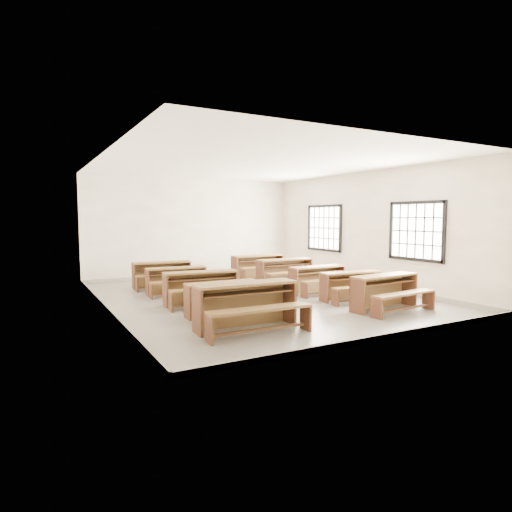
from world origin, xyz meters
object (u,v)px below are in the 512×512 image
desk_set_0 (247,302)px  desk_set_5 (386,290)px  desk_set_4 (162,273)px  desk_set_2 (202,285)px  desk_set_9 (259,265)px  desk_set_8 (285,270)px  desk_set_6 (352,284)px  desk_set_1 (223,296)px  desk_set_7 (318,277)px  desk_set_3 (177,278)px

desk_set_0 → desk_set_5: 3.28m
desk_set_0 → desk_set_4: 5.10m
desk_set_2 → desk_set_9: size_ratio=0.99×
desk_set_8 → desk_set_9: 1.40m
desk_set_6 → desk_set_8: desk_set_8 is taller
desk_set_5 → desk_set_9: size_ratio=0.99×
desk_set_0 → desk_set_1: bearing=88.5°
desk_set_1 → desk_set_9: bearing=54.2°
desk_set_6 → desk_set_1: bearing=-174.4°
desk_set_7 → desk_set_9: bearing=92.1°
desk_set_5 → desk_set_8: size_ratio=1.02×
desk_set_6 → desk_set_7: size_ratio=1.01×
desk_set_4 → desk_set_5: desk_set_5 is taller
desk_set_2 → desk_set_4: size_ratio=1.05×
desk_set_2 → desk_set_9: desk_set_9 is taller
desk_set_2 → desk_set_9: 4.12m
desk_set_2 → desk_set_6: size_ratio=1.09×
desk_set_1 → desk_set_2: 1.25m
desk_set_1 → desk_set_5: desk_set_5 is taller
desk_set_2 → desk_set_8: (3.12, 1.41, 0.01)m
desk_set_8 → desk_set_0: bearing=-129.9°
desk_set_4 → desk_set_5: 6.06m
desk_set_0 → desk_set_5: desk_set_0 is taller
desk_set_2 → desk_set_6: desk_set_2 is taller
desk_set_5 → desk_set_7: 2.31m
desk_set_5 → desk_set_9: 5.21m
desk_set_8 → desk_set_9: (-0.10, 1.40, 0.01)m
desk_set_0 → desk_set_8: size_ratio=1.10×
desk_set_4 → desk_set_9: bearing=5.5°
desk_set_0 → desk_set_9: size_ratio=1.08×
desk_set_2 → desk_set_3: 1.52m
desk_set_7 → desk_set_8: (-0.03, 1.50, 0.03)m
desk_set_0 → desk_set_9: bearing=61.1°
desk_set_7 → desk_set_4: bearing=138.7°
desk_set_0 → desk_set_2: size_ratio=1.08×
desk_set_9 → desk_set_3: bearing=-158.6°
desk_set_9 → desk_set_2: bearing=-138.3°
desk_set_2 → desk_set_6: (3.24, -1.25, -0.04)m
desk_set_5 → desk_set_6: size_ratio=1.09×
desk_set_0 → desk_set_4: desk_set_0 is taller
desk_set_0 → desk_set_5: (3.28, -0.00, -0.04)m
desk_set_1 → desk_set_8: 4.13m
desk_set_4 → desk_set_9: desk_set_9 is taller
desk_set_6 → desk_set_9: (-0.22, 4.06, 0.05)m
desk_set_2 → desk_set_3: desk_set_2 is taller
desk_set_4 → desk_set_7: 4.29m
desk_set_0 → desk_set_1: desk_set_0 is taller
desk_set_4 → desk_set_8: bearing=-18.4°
desk_set_7 → desk_set_9: (-0.13, 2.90, 0.04)m
desk_set_5 → desk_set_7: desk_set_5 is taller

